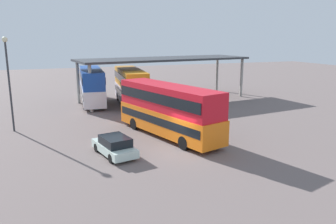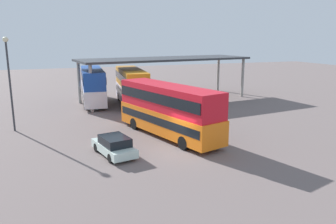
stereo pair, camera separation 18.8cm
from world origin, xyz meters
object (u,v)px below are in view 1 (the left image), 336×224
Objects in this scene: double_decker_near_canopy at (92,85)px; double_decker_mid_row at (131,86)px; lamppost_tall at (8,73)px; parked_hatchback at (115,146)px; double_decker_main at (168,109)px.

double_decker_near_canopy is 4.91m from double_decker_mid_row.
double_decker_mid_row is (4.14, -2.63, 0.02)m from double_decker_near_canopy.
double_decker_mid_row is at bearing 31.97° from lamppost_tall.
double_decker_near_canopy is at bearing -15.82° from parked_hatchback.
double_decker_main is 1.02× the size of double_decker_near_canopy.
parked_hatchback is at bearing -178.97° from double_decker_near_canopy.
lamppost_tall is at bearing 46.89° from double_decker_main.
parked_hatchback is at bearing 167.38° from double_decker_mid_row.
double_decker_mid_row is at bearing -17.93° from double_decker_main.
double_decker_mid_row is at bearing -117.83° from double_decker_near_canopy.
double_decker_near_canopy is at bearing 62.81° from double_decker_mid_row.
double_decker_main is at bearing -26.65° from lamppost_tall.
double_decker_mid_row reaches higher than parked_hatchback.
double_decker_mid_row reaches higher than double_decker_main.
lamppost_tall is at bearing 146.37° from double_decker_near_canopy.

